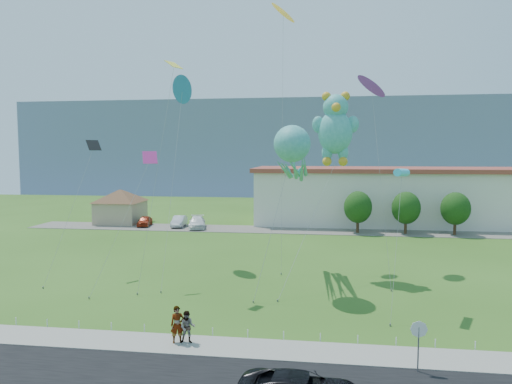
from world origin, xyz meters
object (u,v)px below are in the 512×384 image
pavilion (121,203)px  parked_car_white (197,222)px  stop_sign (419,334)px  pedestrian_right (187,327)px  parked_car_red (145,221)px  teddy_bear_kite (335,127)px  octopus_kite (293,155)px  warehouse (464,196)px  pedestrian_left (177,324)px  parked_car_silver (179,221)px

pavilion → parked_car_white: size_ratio=1.73×
stop_sign → pedestrian_right: bearing=172.0°
parked_car_red → teddy_bear_kite: 35.99m
stop_sign → parked_car_white: 44.47m
pavilion → octopus_kite: size_ratio=0.75×
parked_car_white → teddy_bear_kite: (17.78, -21.67, 11.66)m
warehouse → pedestrian_right: (-28.07, -46.59, -3.15)m
octopus_kite → teddy_bear_kite: teddy_bear_kite is taller
warehouse → pedestrian_left: (-28.62, -46.61, -3.03)m
stop_sign → pavilion: bearing=128.4°
pedestrian_right → parked_car_silver: (-12.35, 38.39, -0.17)m
parked_car_silver → pavilion: bearing=162.2°
pedestrian_right → teddy_bear_kite: (8.27, 15.85, 11.52)m
pedestrian_right → parked_car_red: 42.01m
pedestrian_left → pedestrian_right: pedestrian_left is taller
warehouse → stop_sign: bearing=-108.9°
pavilion → pedestrian_right: bearing=-61.6°
octopus_kite → teddy_bear_kite: (3.31, 4.00, 2.31)m
parked_car_silver → octopus_kite: 33.05m
stop_sign → teddy_bear_kite: 20.71m
pavilion → parked_car_silver: 10.07m
pedestrian_left → parked_car_silver: 40.19m
pedestrian_right → parked_car_red: (-17.33, 38.27, -0.22)m
parked_car_red → pedestrian_left: bearing=-75.6°
stop_sign → pedestrian_right: (-11.57, 1.62, -0.90)m
pavilion → parked_car_silver: size_ratio=2.05×
pavilion → octopus_kite: bearing=-46.9°
stop_sign → pedestrian_left: (-12.12, 1.60, -0.77)m
stop_sign → parked_car_red: bearing=125.9°
warehouse → parked_car_white: size_ratio=11.47×
parked_car_white → octopus_kite: octopus_kite is taller
stop_sign → octopus_kite: (-6.61, 13.47, 8.31)m
pedestrian_right → octopus_kite: size_ratio=0.14×
pedestrian_left → octopus_kite: octopus_kite is taller
parked_car_white → octopus_kite: size_ratio=0.43×
warehouse → parked_car_red: (-45.40, -8.32, -3.37)m
teddy_bear_kite → parked_car_silver: bearing=132.5°
teddy_bear_kite → parked_car_red: bearing=138.8°
parked_car_red → warehouse: bearing=1.1°
parked_car_red → parked_car_silver: 4.98m
warehouse → octopus_kite: bearing=-123.6°
stop_sign → pedestrian_right: stop_sign is taller
teddy_bear_kite → octopus_kite: bearing=-129.6°
pedestrian_left → teddy_bear_kite: size_ratio=0.13×
warehouse → parked_car_silver: (-40.42, -8.19, -3.33)m
octopus_kite → warehouse: bearing=56.4°
pavilion → pedestrian_left: 45.93m
stop_sign → parked_car_white: stop_sign is taller
parked_car_white → teddy_bear_kite: 30.36m
pedestrian_right → teddy_bear_kite: 21.27m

